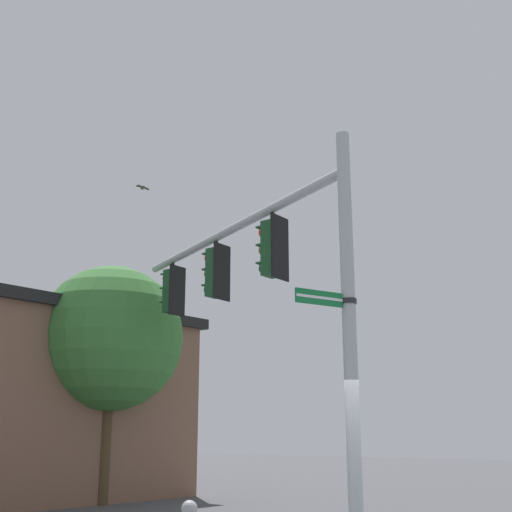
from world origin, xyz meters
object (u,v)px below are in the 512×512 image
object	(u,v)px
traffic_light_nearest_pole	(272,249)
bird_flying	(143,188)
traffic_light_mid_inner	(215,273)
traffic_light_mid_outer	(171,291)
street_name_sign	(333,300)

from	to	relation	value
traffic_light_nearest_pole	bird_flying	distance (m)	7.74
traffic_light_mid_inner	bird_flying	world-z (taller)	bird_flying
bird_flying	traffic_light_mid_outer	bearing A→B (deg)	-113.74
street_name_sign	traffic_light_nearest_pole	bearing A→B (deg)	60.32
traffic_light_nearest_pole	bird_flying	size ratio (longest dim) A/B	3.49
traffic_light_mid_inner	bird_flying	xyz separation A→B (m)	(1.82, 4.30, 3.48)
traffic_light_nearest_pole	street_name_sign	size ratio (longest dim) A/B	1.24
traffic_light_nearest_pole	bird_flying	bearing A→B (deg)	67.35
traffic_light_nearest_pole	traffic_light_mid_outer	world-z (taller)	same
traffic_light_nearest_pole	traffic_light_mid_inner	xyz separation A→B (m)	(0.85, 2.09, 0.00)
traffic_light_mid_inner	traffic_light_mid_outer	xyz separation A→B (m)	(0.85, 2.09, 0.00)
traffic_light_nearest_pole	traffic_light_mid_inner	bearing A→B (deg)	67.93
traffic_light_mid_outer	bird_flying	xyz separation A→B (m)	(0.97, 2.21, 3.48)
traffic_light_mid_outer	traffic_light_mid_inner	bearing A→B (deg)	-112.07
bird_flying	street_name_sign	bearing A→B (deg)	-114.34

